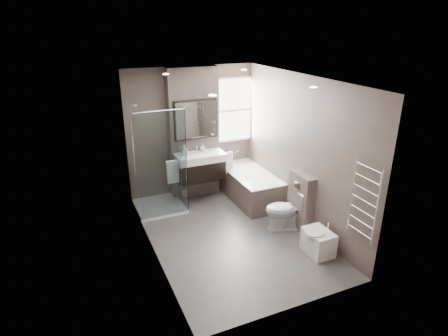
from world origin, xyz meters
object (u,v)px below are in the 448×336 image
bathtub (250,184)px  toilet (286,210)px  bidet (318,242)px  vanity (200,166)px

bathtub → toilet: (0.05, -1.29, 0.05)m
bathtub → toilet: 1.29m
bathtub → bidet: bearing=-87.6°
bathtub → toilet: toilet is taller
vanity → toilet: size_ratio=1.31×
vanity → bidet: size_ratio=1.89×
toilet → bidet: size_ratio=1.44×
toilet → bidet: (0.04, -0.85, -0.16)m
vanity → bidet: vanity is taller
bathtub → bidet: 2.14m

